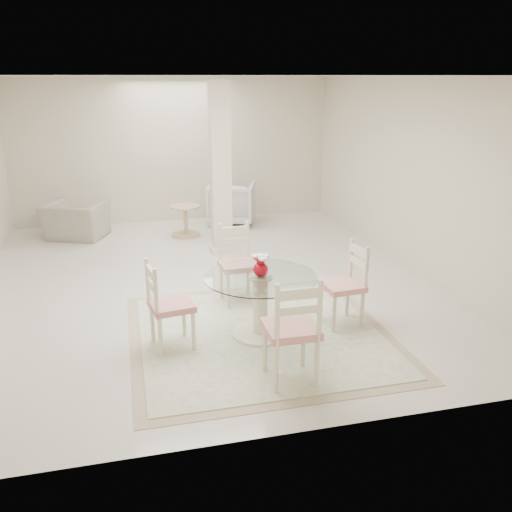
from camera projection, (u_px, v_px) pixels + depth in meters
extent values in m
plane|color=beige|center=(203.00, 281.00, 7.48)|extent=(7.00, 7.00, 0.00)
cube|color=beige|center=(174.00, 151.00, 10.28)|extent=(6.00, 0.02, 2.70)
cube|color=beige|center=(271.00, 276.00, 3.83)|extent=(6.00, 0.02, 2.70)
cube|color=beige|center=(409.00, 175.00, 7.73)|extent=(0.02, 7.00, 2.70)
cube|color=white|center=(197.00, 76.00, 6.63)|extent=(6.00, 7.00, 0.02)
cube|color=beige|center=(220.00, 168.00, 8.37)|extent=(0.30, 0.30, 2.70)
cube|color=tan|center=(260.00, 335.00, 5.93)|extent=(2.80, 2.80, 0.01)
cube|color=#EDE8C9|center=(260.00, 334.00, 5.92)|extent=(2.56, 2.56, 0.01)
cylinder|color=#FAF6CE|center=(260.00, 333.00, 5.92)|extent=(0.62, 0.62, 0.05)
cylinder|color=#FAF6CE|center=(260.00, 305.00, 5.81)|extent=(0.16, 0.16, 0.64)
cylinder|color=#FAF6CE|center=(261.00, 278.00, 5.72)|extent=(0.26, 0.26, 0.03)
cylinder|color=white|center=(261.00, 277.00, 5.71)|extent=(1.19, 1.19, 0.01)
ellipsoid|color=#AA0516|center=(261.00, 269.00, 5.69)|extent=(0.16, 0.16, 0.15)
cylinder|color=#AA0516|center=(261.00, 261.00, 5.66)|extent=(0.09, 0.09, 0.04)
cylinder|color=#AA0516|center=(261.00, 258.00, 5.65)|extent=(0.14, 0.14, 0.02)
ellipsoid|color=white|center=(261.00, 256.00, 5.64)|extent=(0.09, 0.09, 0.04)
ellipsoid|color=white|center=(265.00, 256.00, 5.67)|extent=(0.09, 0.09, 0.04)
ellipsoid|color=white|center=(256.00, 256.00, 5.66)|extent=(0.09, 0.09, 0.04)
ellipsoid|color=white|center=(263.00, 259.00, 5.60)|extent=(0.09, 0.09, 0.04)
cylinder|color=beige|center=(320.00, 303.00, 6.21)|extent=(0.04, 0.04, 0.44)
cylinder|color=beige|center=(334.00, 315.00, 5.90)|extent=(0.04, 0.04, 0.44)
cylinder|color=beige|center=(347.00, 299.00, 6.32)|extent=(0.04, 0.04, 0.44)
cylinder|color=beige|center=(362.00, 311.00, 6.01)|extent=(0.04, 0.04, 0.44)
cube|color=red|center=(342.00, 286.00, 6.03)|extent=(0.46, 0.46, 0.07)
cube|color=beige|center=(359.00, 257.00, 5.99)|extent=(0.08, 0.39, 0.52)
cylinder|color=beige|center=(228.00, 292.00, 6.51)|extent=(0.04, 0.04, 0.45)
cylinder|color=beige|center=(256.00, 289.00, 6.61)|extent=(0.04, 0.04, 0.45)
cylinder|color=beige|center=(221.00, 282.00, 6.83)|extent=(0.04, 0.04, 0.45)
cylinder|color=beige|center=(248.00, 279.00, 6.93)|extent=(0.04, 0.04, 0.45)
cube|color=red|center=(238.00, 266.00, 6.64)|extent=(0.46, 0.46, 0.07)
cube|color=beige|center=(234.00, 236.00, 6.71)|extent=(0.39, 0.06, 0.53)
cylinder|color=#F5EFCA|center=(194.00, 332.00, 5.52)|extent=(0.04, 0.04, 0.44)
cylinder|color=#F5EFCA|center=(184.00, 319.00, 5.82)|extent=(0.04, 0.04, 0.44)
cylinder|color=#F5EFCA|center=(161.00, 338.00, 5.39)|extent=(0.04, 0.04, 0.44)
cylinder|color=#F5EFCA|center=(152.00, 324.00, 5.69)|extent=(0.04, 0.04, 0.44)
cube|color=red|center=(171.00, 305.00, 5.53)|extent=(0.48, 0.48, 0.07)
cube|color=#F5EFCA|center=(151.00, 279.00, 5.35)|extent=(0.11, 0.38, 0.51)
cylinder|color=#F0E5C5|center=(303.00, 345.00, 5.20)|extent=(0.05, 0.05, 0.49)
cylinder|color=#F0E5C5|center=(265.00, 349.00, 5.12)|extent=(0.05, 0.05, 0.49)
cylinder|color=#F0E5C5|center=(317.00, 364.00, 4.85)|extent=(0.05, 0.05, 0.49)
cylinder|color=#F0E5C5|center=(276.00, 369.00, 4.77)|extent=(0.05, 0.05, 0.49)
cube|color=#B22313|center=(291.00, 329.00, 4.90)|extent=(0.47, 0.47, 0.07)
cube|color=#F0E5C5|center=(299.00, 302.00, 4.59)|extent=(0.42, 0.05, 0.57)
imported|color=#A09884|center=(76.00, 220.00, 9.40)|extent=(1.22, 1.15, 0.63)
imported|color=silver|center=(231.00, 203.00, 10.32)|extent=(1.07, 1.09, 0.79)
cylinder|color=tan|center=(186.00, 234.00, 9.63)|extent=(0.50, 0.50, 0.04)
cylinder|color=tan|center=(186.00, 221.00, 9.55)|extent=(0.07, 0.07, 0.48)
cylinder|color=tan|center=(185.00, 207.00, 9.47)|extent=(0.52, 0.52, 0.03)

